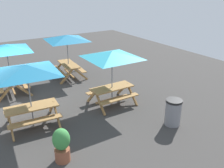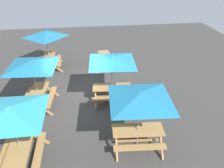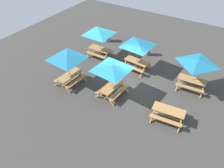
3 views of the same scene
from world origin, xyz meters
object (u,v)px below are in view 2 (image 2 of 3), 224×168
(picnic_table_1, at_px, (112,63))
(picnic_table_4, at_px, (140,100))
(picnic_table_5, at_px, (105,58))
(picnic_table_3, at_px, (33,67))
(picnic_table_2, at_px, (46,37))
(picnic_table_0, at_px, (11,116))

(picnic_table_1, relative_size, picnic_table_4, 1.00)
(picnic_table_1, height_order, picnic_table_5, picnic_table_1)
(picnic_table_1, distance_m, picnic_table_3, 3.40)
(picnic_table_1, height_order, picnic_table_4, same)
(picnic_table_1, height_order, picnic_table_3, same)
(picnic_table_4, bearing_deg, picnic_table_1, -76.02)
(picnic_table_4, distance_m, picnic_table_5, 7.01)
(picnic_table_1, xyz_separation_m, picnic_table_2, (4.12, 3.34, 0.00))
(picnic_table_2, relative_size, picnic_table_5, 1.21)
(picnic_table_4, bearing_deg, picnic_table_2, -57.28)
(picnic_table_0, height_order, picnic_table_1, same)
(picnic_table_0, height_order, picnic_table_4, same)
(picnic_table_2, height_order, picnic_table_5, picnic_table_2)
(picnic_table_0, relative_size, picnic_table_4, 1.00)
(picnic_table_3, xyz_separation_m, picnic_table_4, (-3.06, -3.91, 0.00))
(picnic_table_3, xyz_separation_m, picnic_table_5, (3.79, -3.50, -1.43))
(picnic_table_0, xyz_separation_m, picnic_table_5, (7.11, -3.54, -1.43))
(picnic_table_2, distance_m, picnic_table_4, 8.14)
(picnic_table_0, bearing_deg, picnic_table_4, -86.11)
(picnic_table_3, bearing_deg, picnic_table_4, -123.33)
(picnic_table_2, height_order, picnic_table_4, same)
(picnic_table_2, height_order, picnic_table_3, same)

